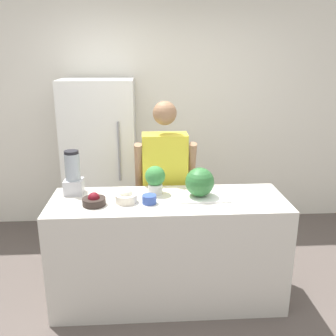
# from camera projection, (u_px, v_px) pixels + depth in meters

# --- Properties ---
(ground_plane) EXTENTS (14.00, 14.00, 0.00)m
(ground_plane) POSITION_uv_depth(u_px,v_px,m) (171.00, 322.00, 2.93)
(ground_plane) COLOR #564C47
(wall_back) EXTENTS (8.00, 0.06, 2.60)m
(wall_back) POSITION_uv_depth(u_px,v_px,m) (160.00, 116.00, 4.41)
(wall_back) COLOR white
(wall_back) RESTS_ON ground_plane
(counter_island) EXTENTS (1.87, 0.63, 0.90)m
(counter_island) POSITION_uv_depth(u_px,v_px,m) (168.00, 250.00, 3.09)
(counter_island) COLOR beige
(counter_island) RESTS_ON ground_plane
(refrigerator) EXTENTS (0.76, 0.66, 1.76)m
(refrigerator) POSITION_uv_depth(u_px,v_px,m) (101.00, 160.00, 4.15)
(refrigerator) COLOR white
(refrigerator) RESTS_ON ground_plane
(person) EXTENTS (0.55, 0.26, 1.62)m
(person) POSITION_uv_depth(u_px,v_px,m) (165.00, 187.00, 3.46)
(person) COLOR #333338
(person) RESTS_ON ground_plane
(cutting_board) EXTENTS (0.43, 0.28, 0.01)m
(cutting_board) POSITION_uv_depth(u_px,v_px,m) (202.00, 196.00, 3.00)
(cutting_board) COLOR white
(cutting_board) RESTS_ON counter_island
(watermelon) EXTENTS (0.23, 0.23, 0.23)m
(watermelon) POSITION_uv_depth(u_px,v_px,m) (200.00, 182.00, 2.96)
(watermelon) COLOR #2D6B33
(watermelon) RESTS_ON cutting_board
(bowl_cherries) EXTENTS (0.18, 0.18, 0.10)m
(bowl_cherries) POSITION_uv_depth(u_px,v_px,m) (94.00, 201.00, 2.84)
(bowl_cherries) COLOR #2D231E
(bowl_cherries) RESTS_ON counter_island
(bowl_cream) EXTENTS (0.17, 0.17, 0.12)m
(bowl_cream) POSITION_uv_depth(u_px,v_px,m) (126.00, 197.00, 2.89)
(bowl_cream) COLOR beige
(bowl_cream) RESTS_ON counter_island
(bowl_small_blue) EXTENTS (0.11, 0.11, 0.07)m
(bowl_small_blue) POSITION_uv_depth(u_px,v_px,m) (149.00, 199.00, 2.87)
(bowl_small_blue) COLOR #334C9E
(bowl_small_blue) RESTS_ON counter_island
(blender) EXTENTS (0.15, 0.15, 0.36)m
(blender) POSITION_uv_depth(u_px,v_px,m) (73.00, 175.00, 3.04)
(blender) COLOR #B7B7BC
(blender) RESTS_ON counter_island
(potted_plant) EXTENTS (0.16, 0.16, 0.23)m
(potted_plant) POSITION_uv_depth(u_px,v_px,m) (155.00, 179.00, 3.05)
(potted_plant) COLOR beige
(potted_plant) RESTS_ON counter_island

